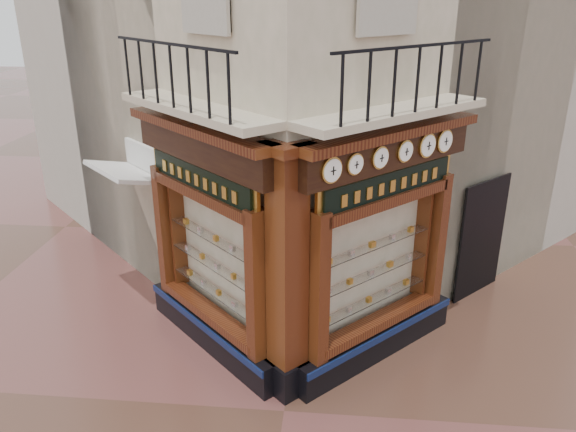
# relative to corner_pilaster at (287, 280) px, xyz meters

# --- Properties ---
(ground) EXTENTS (80.00, 80.00, 0.00)m
(ground) POSITION_rel_corner_pilaster_xyz_m (0.00, -0.50, -1.95)
(ground) COLOR #523326
(ground) RESTS_ON ground
(neighbour_left) EXTENTS (11.31, 11.31, 11.00)m
(neighbour_left) POSITION_rel_corner_pilaster_xyz_m (-2.47, 8.13, 3.55)
(neighbour_left) COLOR #B7AF9F
(neighbour_left) RESTS_ON ground
(neighbour_right) EXTENTS (11.31, 11.31, 11.00)m
(neighbour_right) POSITION_rel_corner_pilaster_xyz_m (2.47, 8.13, 3.55)
(neighbour_right) COLOR #B7AF9F
(neighbour_right) RESTS_ON ground
(shopfront_left) EXTENTS (2.86, 2.86, 3.98)m
(shopfront_left) POSITION_rel_corner_pilaster_xyz_m (-1.41, 1.07, 0.03)
(shopfront_left) COLOR black
(shopfront_left) RESTS_ON ground
(shopfront_right) EXTENTS (2.86, 2.86, 3.98)m
(shopfront_right) POSITION_rel_corner_pilaster_xyz_m (1.41, 1.07, 0.03)
(shopfront_right) COLOR black
(shopfront_right) RESTS_ON ground
(corner_pilaster) EXTENTS (0.85, 0.85, 3.98)m
(corner_pilaster) POSITION_rel_corner_pilaster_xyz_m (0.00, 0.00, 0.00)
(corner_pilaster) COLOR black
(corner_pilaster) RESTS_ON ground
(balcony) EXTENTS (5.94, 2.97, 1.03)m
(balcony) POSITION_rel_corner_pilaster_xyz_m (0.00, 0.99, 2.27)
(balcony) COLOR beige
(balcony) RESTS_ON ground
(clock_a) EXTENTS (0.29, 0.29, 0.37)m
(clock_a) POSITION_rel_corner_pilaster_xyz_m (0.59, -0.01, 1.67)
(clock_a) COLOR gold
(clock_a) RESTS_ON ground
(clock_b) EXTENTS (0.26, 0.26, 0.31)m
(clock_b) POSITION_rel_corner_pilaster_xyz_m (0.91, 0.30, 1.67)
(clock_b) COLOR gold
(clock_b) RESTS_ON ground
(clock_c) EXTENTS (0.27, 0.27, 0.34)m
(clock_c) POSITION_rel_corner_pilaster_xyz_m (1.27, 0.67, 1.67)
(clock_c) COLOR gold
(clock_c) RESTS_ON ground
(clock_d) EXTENTS (0.28, 0.28, 0.34)m
(clock_d) POSITION_rel_corner_pilaster_xyz_m (1.66, 1.06, 1.67)
(clock_d) COLOR gold
(clock_d) RESTS_ON ground
(clock_e) EXTENTS (0.31, 0.31, 0.39)m
(clock_e) POSITION_rel_corner_pilaster_xyz_m (2.03, 1.43, 1.67)
(clock_e) COLOR gold
(clock_e) RESTS_ON ground
(clock_f) EXTENTS (0.31, 0.31, 0.38)m
(clock_f) POSITION_rel_corner_pilaster_xyz_m (2.35, 1.74, 1.67)
(clock_f) COLOR gold
(clock_f) RESTS_ON ground
(awning) EXTENTS (1.84, 1.84, 0.31)m
(awning) POSITION_rel_corner_pilaster_xyz_m (-3.32, 2.61, -1.95)
(awning) COLOR white
(awning) RESTS_ON ground
(signboard_left) EXTENTS (2.17, 2.17, 0.58)m
(signboard_left) POSITION_rel_corner_pilaster_xyz_m (-1.46, 1.01, 1.15)
(signboard_left) COLOR gold
(signboard_left) RESTS_ON ground
(signboard_right) EXTENTS (2.15, 2.15, 0.57)m
(signboard_right) POSITION_rel_corner_pilaster_xyz_m (1.46, 1.01, 1.15)
(signboard_right) COLOR gold
(signboard_right) RESTS_ON ground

